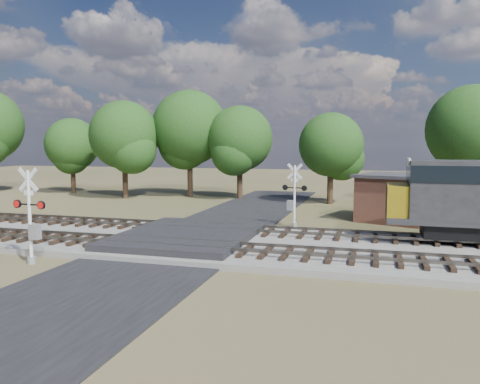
% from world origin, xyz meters
% --- Properties ---
extents(ground, '(160.00, 160.00, 0.00)m').
position_xyz_m(ground, '(0.00, 0.00, 0.00)').
color(ground, '#3F4324').
rests_on(ground, ground).
extents(ballast_bed, '(140.00, 10.00, 0.30)m').
position_xyz_m(ballast_bed, '(10.00, 0.50, 0.15)').
color(ballast_bed, gray).
rests_on(ballast_bed, ground).
extents(road, '(7.00, 60.00, 0.08)m').
position_xyz_m(road, '(0.00, 0.00, 0.04)').
color(road, black).
rests_on(road, ground).
extents(crossing_panel, '(7.00, 9.00, 0.62)m').
position_xyz_m(crossing_panel, '(0.00, 0.50, 0.32)').
color(crossing_panel, '#262628').
rests_on(crossing_panel, ground).
extents(track_near, '(140.00, 2.60, 0.33)m').
position_xyz_m(track_near, '(3.12, -2.00, 0.41)').
color(track_near, black).
rests_on(track_near, ballast_bed).
extents(track_far, '(140.00, 2.60, 0.33)m').
position_xyz_m(track_far, '(3.12, 3.00, 0.41)').
color(track_far, black).
rests_on(track_far, ballast_bed).
extents(crossing_signal_near, '(1.78, 0.40, 4.41)m').
position_xyz_m(crossing_signal_near, '(-5.07, -5.69, 1.84)').
color(crossing_signal_near, silver).
rests_on(crossing_signal_near, ground).
extents(crossing_signal_far, '(1.69, 0.46, 4.22)m').
position_xyz_m(crossing_signal_far, '(4.76, 7.15, 1.76)').
color(crossing_signal_far, silver).
rests_on(crossing_signal_far, ground).
extents(equipment_shed, '(6.34, 6.34, 3.36)m').
position_xyz_m(equipment_shed, '(11.39, 11.53, 1.70)').
color(equipment_shed, '#4E2D21').
rests_on(equipment_shed, ground).
extents(treeline, '(80.81, 11.26, 11.68)m').
position_xyz_m(treeline, '(5.52, 20.51, 6.72)').
color(treeline, black).
rests_on(treeline, ground).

